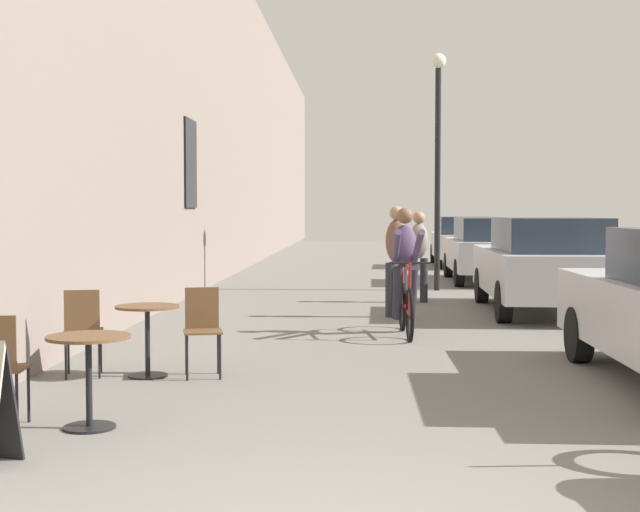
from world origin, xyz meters
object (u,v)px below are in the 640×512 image
object	(u,v)px
cafe_table_near	(89,361)
cyclist_on_bicycle	(405,274)
parked_car_second	(544,264)
cafe_table_mid	(147,325)
cafe_chair_mid_toward_street	(83,326)
parked_car_third	(488,249)
pedestrian_near	(396,255)
parked_car_fourth	(463,241)
cafe_chair_mid_toward_wall	(202,325)
street_lamp	(438,141)
pedestrian_mid	(419,251)

from	to	relation	value
cafe_table_near	cyclist_on_bicycle	xyz separation A→B (m)	(2.68, 5.34, 0.29)
cafe_table_near	parked_car_second	bearing A→B (deg)	57.48
cafe_table_mid	cafe_chair_mid_toward_street	xyz separation A→B (m)	(-0.64, -0.07, -0.00)
cyclist_on_bicycle	parked_car_third	xyz separation A→B (m)	(2.35, 8.77, -0.03)
pedestrian_near	parked_car_fourth	size ratio (longest dim) A/B	0.41
cafe_chair_mid_toward_street	cafe_chair_mid_toward_wall	xyz separation A→B (m)	(1.18, 0.15, 0.00)
cafe_chair_mid_toward_wall	parked_car_fourth	size ratio (longest dim) A/B	0.21
cafe_table_near	parked_car_second	xyz separation A→B (m)	(5.06, 7.93, 0.29)
cafe_table_near	street_lamp	world-z (taller)	street_lamp
pedestrian_near	parked_car_second	distance (m)	2.52
pedestrian_near	street_lamp	size ratio (longest dim) A/B	0.35
cafe_table_near	cyclist_on_bicycle	bearing A→B (deg)	63.34
cafe_table_mid	parked_car_second	distance (m)	7.74
cyclist_on_bicycle	pedestrian_mid	world-z (taller)	cyclist_on_bicycle
cafe_table_near	cafe_chair_mid_toward_street	xyz separation A→B (m)	(-0.70, 2.06, -0.00)
pedestrian_near	cafe_table_near	bearing A→B (deg)	-110.00
street_lamp	parked_car_third	xyz separation A→B (m)	(1.37, 2.16, -2.33)
cyclist_on_bicycle	street_lamp	world-z (taller)	street_lamp
cafe_chair_mid_toward_wall	parked_car_second	world-z (taller)	parked_car_second
cafe_table_mid	parked_car_second	world-z (taller)	parked_car_second
parked_car_fourth	cafe_chair_mid_toward_street	bearing A→B (deg)	-107.95
cyclist_on_bicycle	street_lamp	distance (m)	7.07
cafe_table_near	cafe_chair_mid_toward_wall	bearing A→B (deg)	77.60
cafe_table_near	parked_car_fourth	bearing A→B (deg)	75.66
cafe_chair_mid_toward_wall	pedestrian_near	xyz separation A→B (m)	(2.15, 5.03, 0.46)
pedestrian_near	parked_car_third	xyz separation A→B (m)	(2.40, 6.87, -0.21)
pedestrian_mid	cafe_table_near	bearing A→B (deg)	-108.21
cafe_table_mid	cyclist_on_bicycle	xyz separation A→B (m)	(2.74, 3.21, 0.29)
cafe_table_mid	street_lamp	distance (m)	10.82
cyclist_on_bicycle	pedestrian_near	xyz separation A→B (m)	(-0.05, 1.90, 0.17)
cafe_table_near	cafe_chair_mid_toward_street	size ratio (longest dim) A/B	0.81
parked_car_fourth	cafe_table_mid	bearing A→B (deg)	-106.15
cafe_chair_mid_toward_wall	parked_car_third	size ratio (longest dim) A/B	0.21
cafe_table_mid	cafe_chair_mid_toward_wall	distance (m)	0.55
parked_car_fourth	pedestrian_mid	bearing A→B (deg)	-100.69
pedestrian_near	pedestrian_mid	xyz separation A→B (m)	(0.49, 2.26, -0.05)
cafe_table_near	street_lamp	size ratio (longest dim) A/B	0.15
cafe_chair_mid_toward_street	cafe_chair_mid_toward_wall	distance (m)	1.19
parked_car_third	parked_car_fourth	size ratio (longest dim) A/B	1.01
pedestrian_near	street_lamp	xyz separation A→B (m)	(1.03, 4.71, 2.13)
cafe_table_mid	pedestrian_mid	world-z (taller)	pedestrian_mid
cafe_table_mid	parked_car_fourth	bearing A→B (deg)	73.85
cafe_chair_mid_toward_wall	pedestrian_near	distance (m)	5.49
cafe_table_mid	pedestrian_near	distance (m)	5.79
cafe_chair_mid_toward_wall	pedestrian_mid	bearing A→B (deg)	70.10
cafe_table_near	parked_car_third	world-z (taller)	parked_car_third
cafe_table_near	parked_car_third	size ratio (longest dim) A/B	0.17
cyclist_on_bicycle	pedestrian_near	distance (m)	1.91
pedestrian_near	pedestrian_mid	size ratio (longest dim) A/B	1.06
cafe_table_near	cafe_chair_mid_toward_wall	size ratio (longest dim) A/B	0.81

